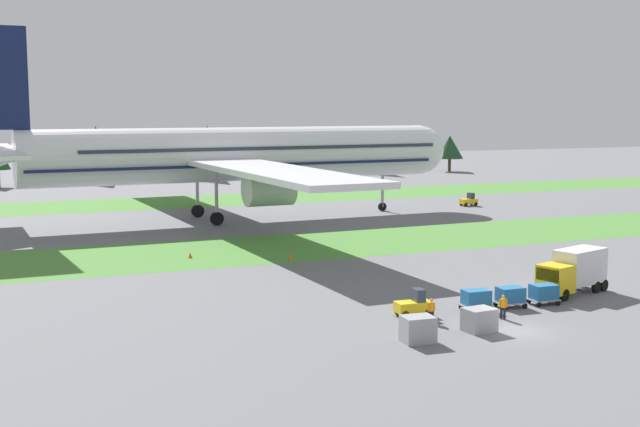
{
  "coord_description": "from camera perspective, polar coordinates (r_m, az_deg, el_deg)",
  "views": [
    {
      "loc": [
        -33.18,
        -45.73,
        14.96
      ],
      "look_at": [
        -0.23,
        33.7,
        4.0
      ],
      "focal_mm": 47.13,
      "sensor_mm": 36.0,
      "label": 1
    }
  ],
  "objects": [
    {
      "name": "ground_plane",
      "position": [
        58.45,
        13.1,
        -7.76
      ],
      "size": [
        400.0,
        400.0,
        0.0
      ],
      "primitive_type": "plane",
      "color": "slate"
    },
    {
      "name": "grass_strip_near",
      "position": [
        91.1,
        -0.85,
        -2.19
      ],
      "size": [
        320.0,
        17.45,
        0.01
      ],
      "primitive_type": "cube",
      "color": "#4C8438",
      "rests_on": "ground"
    },
    {
      "name": "grass_strip_far",
      "position": [
        135.4,
        -8.2,
        0.85
      ],
      "size": [
        320.0,
        17.45,
        0.01
      ],
      "primitive_type": "cube",
      "color": "#4C8438",
      "rests_on": "ground"
    },
    {
      "name": "airliner",
      "position": [
        111.36,
        -6.56,
        4.01
      ],
      "size": [
        67.14,
        82.58,
        24.35
      ],
      "rotation": [
        0.0,
        0.0,
        -1.53
      ],
      "color": "white",
      "rests_on": "ground"
    },
    {
      "name": "baggage_tug",
      "position": [
        61.05,
        6.42,
        -6.18
      ],
      "size": [
        2.68,
        1.46,
        1.97
      ],
      "rotation": [
        0.0,
        0.0,
        1.51
      ],
      "color": "yellow",
      "rests_on": "ground"
    },
    {
      "name": "cargo_dolly_lead",
      "position": [
        63.3,
        10.56,
        -5.68
      ],
      "size": [
        2.29,
        1.63,
        1.55
      ],
      "rotation": [
        0.0,
        0.0,
        1.51
      ],
      "color": "#A3A3A8",
      "rests_on": "ground"
    },
    {
      "name": "cargo_dolly_second",
      "position": [
        64.75,
        12.8,
        -5.44
      ],
      "size": [
        2.29,
        1.63,
        1.55
      ],
      "rotation": [
        0.0,
        0.0,
        1.51
      ],
      "color": "#A3A3A8",
      "rests_on": "ground"
    },
    {
      "name": "cargo_dolly_third",
      "position": [
        66.3,
        14.94,
        -5.21
      ],
      "size": [
        2.29,
        1.63,
        1.55
      ],
      "rotation": [
        0.0,
        0.0,
        1.51
      ],
      "color": "#A3A3A8",
      "rests_on": "ground"
    },
    {
      "name": "catering_truck",
      "position": [
        70.38,
        16.82,
        -3.7
      ],
      "size": [
        7.33,
        4.32,
        3.58
      ],
      "rotation": [
        0.0,
        0.0,
        1.88
      ],
      "color": "yellow",
      "rests_on": "ground"
    },
    {
      "name": "pushback_tractor",
      "position": [
        129.44,
        10.08,
        0.88
      ],
      "size": [
        2.65,
        1.39,
        1.97
      ],
      "rotation": [
        0.0,
        0.0,
        1.61
      ],
      "color": "yellow",
      "rests_on": "ground"
    },
    {
      "name": "ground_crew_marshaller",
      "position": [
        59.23,
        7.57,
        -6.49
      ],
      "size": [
        0.56,
        0.36,
        1.74
      ],
      "rotation": [
        0.0,
        0.0,
        3.0
      ],
      "color": "black",
      "rests_on": "ground"
    },
    {
      "name": "ground_crew_loader",
      "position": [
        61.17,
        12.33,
        -6.15
      ],
      "size": [
        0.45,
        0.4,
        1.74
      ],
      "rotation": [
        0.0,
        0.0,
        2.44
      ],
      "color": "black",
      "rests_on": "ground"
    },
    {
      "name": "uld_container_0",
      "position": [
        54.45,
        6.66,
        -7.81
      ],
      "size": [
        2.11,
        1.74,
        1.69
      ],
      "primitive_type": "cube",
      "rotation": [
        0.0,
        0.0,
        -0.07
      ],
      "color": "#A3A3A8",
      "rests_on": "ground"
    },
    {
      "name": "uld_container_1",
      "position": [
        57.68,
        10.76,
        -7.1
      ],
      "size": [
        2.14,
        1.78,
        1.56
      ],
      "primitive_type": "cube",
      "rotation": [
        0.0,
        0.0,
        0.09
      ],
      "color": "#A3A3A8",
      "rests_on": "ground"
    },
    {
      "name": "taxiway_marker_0",
      "position": [
        84.64,
        -8.8,
        -2.82
      ],
      "size": [
        0.44,
        0.44,
        0.54
      ],
      "primitive_type": "cone",
      "color": "orange",
      "rests_on": "ground"
    },
    {
      "name": "taxiway_marker_1",
      "position": [
        82.86,
        -2.0,
        -2.9
      ],
      "size": [
        0.44,
        0.44,
        0.69
      ],
      "primitive_type": "cone",
      "color": "orange",
      "rests_on": "ground"
    },
    {
      "name": "distant_tree_line",
      "position": [
        173.44,
        -12.02,
        4.47
      ],
      "size": [
        147.85,
        11.04,
        12.59
      ],
      "color": "#4C3823",
      "rests_on": "ground"
    }
  ]
}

